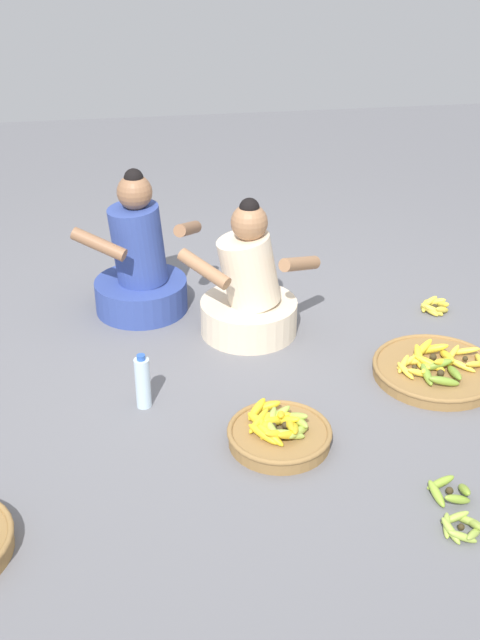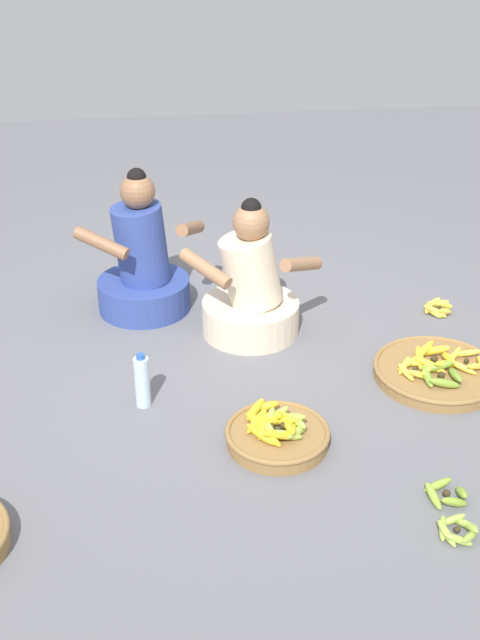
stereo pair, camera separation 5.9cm
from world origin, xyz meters
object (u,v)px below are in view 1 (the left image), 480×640
at_px(water_bottle, 143,382).
at_px(loose_bananas_near_vendor, 456,509).
at_px(vendor_woman_front, 249,292).
at_px(banana_basket_front_right, 436,369).
at_px(loose_bananas_near_bicycle, 434,306).
at_px(vendor_woman_behind, 140,267).
at_px(banana_basket_back_center, 279,433).

bearing_deg(water_bottle, loose_bananas_near_vendor, -38.90).
distance_m(vendor_woman_front, banana_basket_front_right, 1.04).
height_order(banana_basket_front_right, water_bottle, water_bottle).
xyz_separation_m(loose_bananas_near_bicycle, water_bottle, (-1.68, -0.68, 0.10)).
bearing_deg(vendor_woman_behind, water_bottle, -92.37).
distance_m(banana_basket_front_right, loose_bananas_near_bicycle, 0.70).
bearing_deg(banana_basket_front_right, vendor_woman_behind, 145.92).
relative_size(loose_bananas_near_vendor, water_bottle, 1.36).
bearing_deg(vendor_woman_behind, banana_basket_back_center, -68.72).
height_order(banana_basket_front_right, loose_bananas_near_vendor, banana_basket_front_right).
bearing_deg(loose_bananas_near_vendor, vendor_woman_behind, 120.25).
xyz_separation_m(banana_basket_front_right, water_bottle, (-1.43, -0.03, 0.09)).
height_order(banana_basket_back_center, loose_bananas_near_bicycle, banana_basket_back_center).
xyz_separation_m(loose_bananas_near_vendor, loose_bananas_near_bicycle, (0.53, 1.61, 0.00)).
distance_m(vendor_woman_front, water_bottle, 0.86).
bearing_deg(loose_bananas_near_bicycle, loose_bananas_near_vendor, -108.43).
bearing_deg(vendor_woman_front, banana_basket_front_right, -35.19).
bearing_deg(vendor_woman_behind, loose_bananas_near_vendor, -59.75).
xyz_separation_m(vendor_woman_behind, loose_bananas_near_vendor, (1.10, -1.89, -0.24)).
distance_m(vendor_woman_behind, loose_bananas_near_vendor, 2.20).
relative_size(loose_bananas_near_vendor, loose_bananas_near_bicycle, 2.03).
bearing_deg(water_bottle, vendor_woman_front, 45.83).
bearing_deg(vendor_woman_front, loose_bananas_near_bicycle, 3.65).
bearing_deg(vendor_woman_front, loose_bananas_near_vendor, -70.48).
xyz_separation_m(banana_basket_front_right, loose_bananas_near_bicycle, (0.25, 0.66, -0.01)).
relative_size(banana_basket_back_center, water_bottle, 1.66).
relative_size(banana_basket_back_center, loose_bananas_near_bicycle, 2.48).
relative_size(vendor_woman_behind, banana_basket_back_center, 1.82).
relative_size(vendor_woman_front, banana_basket_front_right, 1.22).
relative_size(loose_bananas_near_bicycle, water_bottle, 0.67).
xyz_separation_m(vendor_woman_front, banana_basket_front_right, (0.83, -0.59, -0.20)).
distance_m(vendor_woman_behind, banana_basket_back_center, 1.46).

